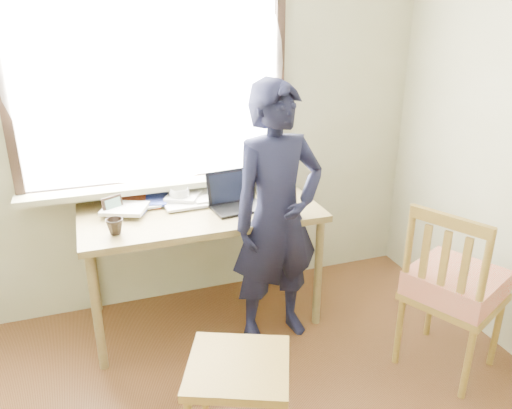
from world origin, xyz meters
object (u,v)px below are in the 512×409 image
object	(u,v)px
work_chair	(238,376)
side_chair	(454,286)
desk	(201,221)
laptop	(235,199)
person	(277,217)
mug_dark	(115,226)
mug_white	(180,195)

from	to	relation	value
work_chair	side_chair	xyz separation A→B (m)	(1.36, 0.15, 0.14)
desk	laptop	distance (m)	0.27
desk	laptop	world-z (taller)	laptop
side_chair	person	distance (m)	1.11
desk	laptop	bearing A→B (deg)	-7.74
work_chair	person	size ratio (longest dim) A/B	0.37
side_chair	person	bearing A→B (deg)	142.55
laptop	side_chair	size ratio (longest dim) A/B	0.35
desk	work_chair	size ratio (longest dim) A/B	2.48
laptop	person	size ratio (longest dim) A/B	0.22
mug_dark	work_chair	distance (m)	1.13
mug_white	mug_dark	world-z (taller)	mug_white
work_chair	mug_white	bearing A→B (deg)	90.14
mug_white	desk	bearing A→B (deg)	-57.31
laptop	work_chair	distance (m)	1.25
mug_white	person	distance (m)	0.71
mug_dark	desk	bearing A→B (deg)	20.45
laptop	work_chair	xyz separation A→B (m)	(-0.33, -1.11, -0.47)
mug_white	work_chair	size ratio (longest dim) A/B	0.21
desk	mug_white	world-z (taller)	mug_white
desk	work_chair	bearing A→B (deg)	-94.96
mug_white	side_chair	xyz separation A→B (m)	(1.36, -1.15, -0.32)
desk	mug_white	distance (m)	0.23
mug_dark	person	world-z (taller)	person
work_chair	person	world-z (taller)	person
mug_dark	person	bearing A→B (deg)	-7.60
desk	person	bearing A→B (deg)	-39.28
mug_white	work_chair	bearing A→B (deg)	-89.86
mug_white	side_chair	bearing A→B (deg)	-40.07
mug_dark	side_chair	distance (m)	2.00
desk	side_chair	world-z (taller)	side_chair
laptop	desk	bearing A→B (deg)	172.26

